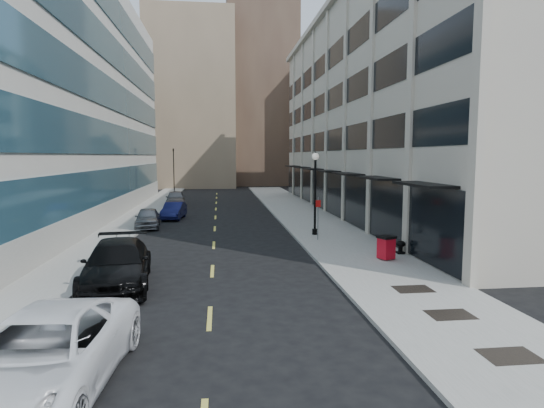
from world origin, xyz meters
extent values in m
plane|color=black|center=(0.00, 0.00, 0.00)|extent=(160.00, 160.00, 0.00)
cube|color=gray|center=(7.50, 20.00, 0.07)|extent=(5.00, 80.00, 0.15)
cube|color=gray|center=(-6.50, 20.00, 0.07)|extent=(3.00, 80.00, 0.15)
cube|color=#B2A796|center=(17.00, 27.00, 9.00)|extent=(14.00, 46.00, 18.00)
cube|color=black|center=(10.02, 27.00, 2.00)|extent=(0.18, 46.00, 3.60)
cube|color=#B2A796|center=(9.85, 27.00, 18.00)|extent=(0.60, 46.40, 0.50)
cube|color=black|center=(10.03, 27.00, 6.50)|extent=(0.12, 46.00, 1.80)
cube|color=black|center=(10.03, 27.00, 10.00)|extent=(0.12, 46.00, 1.80)
cube|color=black|center=(10.03, 27.00, 13.50)|extent=(0.12, 46.00, 1.80)
cube|color=#B2A796|center=(10.00, 4.00, 9.00)|extent=(0.35, 0.60, 18.00)
cube|color=#B2A796|center=(10.00, 10.00, 9.00)|extent=(0.35, 0.60, 18.00)
cube|color=#B2A796|center=(10.00, 16.00, 9.00)|extent=(0.35, 0.60, 18.00)
cube|color=#B2A796|center=(10.00, 22.00, 9.00)|extent=(0.35, 0.60, 18.00)
cube|color=#B2A796|center=(10.00, 28.00, 9.00)|extent=(0.35, 0.60, 18.00)
cube|color=#B2A796|center=(10.00, 34.00, 9.00)|extent=(0.35, 0.60, 18.00)
cube|color=#B2A796|center=(10.00, 40.00, 9.00)|extent=(0.35, 0.60, 18.00)
cube|color=#B2A796|center=(10.00, 46.00, 9.00)|extent=(0.35, 0.60, 18.00)
cube|color=black|center=(9.35, 7.00, 3.90)|extent=(1.30, 4.00, 0.12)
cube|color=black|center=(9.35, 13.00, 3.90)|extent=(1.30, 4.00, 0.12)
cube|color=black|center=(9.35, 19.00, 3.90)|extent=(1.30, 4.00, 0.12)
cube|color=black|center=(9.35, 25.00, 3.90)|extent=(1.30, 4.00, 0.12)
cube|color=black|center=(9.35, 31.00, 3.90)|extent=(1.30, 4.00, 0.12)
cube|color=black|center=(9.35, 37.00, 3.90)|extent=(1.30, 4.00, 0.12)
cube|color=black|center=(9.35, 43.00, 3.90)|extent=(1.30, 4.00, 0.12)
cube|color=beige|center=(-16.00, 27.00, 10.00)|extent=(16.00, 46.00, 20.00)
cube|color=gray|center=(-7.96, 27.00, 0.90)|extent=(0.20, 46.00, 1.80)
cube|color=#2D576A|center=(-7.97, 27.00, 3.00)|extent=(0.14, 45.60, 2.40)
cube|color=#2D576A|center=(-7.97, 27.00, 6.50)|extent=(0.14, 45.60, 2.40)
cube|color=#2D576A|center=(-7.97, 27.00, 10.00)|extent=(0.14, 45.60, 2.40)
cube|color=#2D576A|center=(-7.97, 27.00, 13.50)|extent=(0.14, 45.60, 2.40)
cube|color=#2D576A|center=(-7.97, 27.00, 17.00)|extent=(0.14, 45.60, 2.40)
cube|color=#947C61|center=(-4.00, 68.00, 14.00)|extent=(14.00, 18.00, 28.00)
cube|color=brown|center=(8.00, 72.00, 17.00)|extent=(12.00, 16.00, 34.00)
cube|color=#947C61|center=(-14.00, 78.00, 11.00)|extent=(12.00, 14.00, 22.00)
cube|color=#B2A796|center=(18.00, 66.00, 10.00)|extent=(10.00, 14.00, 20.00)
cube|color=black|center=(7.60, -2.00, 0.15)|extent=(1.40, 1.00, 0.01)
cube|color=black|center=(7.60, 1.00, 0.15)|extent=(1.40, 1.00, 0.01)
cube|color=black|center=(7.60, 3.80, 0.15)|extent=(1.40, 1.00, 0.01)
cube|color=#D8CC4C|center=(0.00, 2.00, 0.01)|extent=(0.15, 2.20, 0.01)
cube|color=#D8CC4C|center=(0.00, 8.00, 0.01)|extent=(0.15, 2.20, 0.01)
cube|color=#D8CC4C|center=(0.00, 14.00, 0.01)|extent=(0.15, 2.20, 0.01)
cube|color=#D8CC4C|center=(0.00, 20.00, 0.01)|extent=(0.15, 2.20, 0.01)
cube|color=#D8CC4C|center=(0.00, 26.00, 0.01)|extent=(0.15, 2.20, 0.01)
cube|color=#D8CC4C|center=(0.00, 32.00, 0.01)|extent=(0.15, 2.20, 0.01)
cube|color=#D8CC4C|center=(0.00, 38.00, 0.01)|extent=(0.15, 2.20, 0.01)
cube|color=#D8CC4C|center=(0.00, 44.00, 0.01)|extent=(0.15, 2.20, 0.01)
cube|color=#D8CC4C|center=(0.00, 50.00, 0.01)|extent=(0.15, 2.20, 0.01)
cylinder|color=black|center=(-5.50, 48.00, 3.00)|extent=(0.12, 0.12, 6.00)
imported|color=black|center=(-5.50, 48.00, 5.99)|extent=(0.66, 0.66, 1.98)
imported|color=white|center=(-3.49, -2.27, 0.88)|extent=(3.33, 6.51, 1.76)
imported|color=black|center=(-3.70, 6.00, 0.89)|extent=(3.19, 6.40, 1.79)
imported|color=gray|center=(-4.80, 21.00, 0.71)|extent=(2.09, 4.34, 1.43)
imported|color=#14184D|center=(-3.37, 25.53, 0.69)|extent=(1.86, 4.28, 1.37)
imported|color=slate|center=(-4.12, 35.00, 0.81)|extent=(2.22, 4.86, 1.62)
cube|color=red|center=(8.38, 8.71, 0.71)|extent=(0.83, 0.83, 1.02)
cube|color=black|center=(8.38, 8.71, 1.25)|extent=(0.94, 0.94, 0.12)
cylinder|color=black|center=(8.18, 9.04, 0.26)|extent=(0.06, 0.22, 0.22)
cylinder|color=black|center=(8.59, 9.04, 0.26)|extent=(0.06, 0.22, 0.22)
cylinder|color=black|center=(6.40, 16.00, 0.33)|extent=(0.32, 0.32, 0.36)
cylinder|color=black|center=(6.40, 16.00, 2.66)|extent=(0.14, 0.14, 4.63)
sphere|color=silver|center=(6.40, 16.00, 5.13)|extent=(0.44, 0.44, 0.44)
cone|color=black|center=(6.40, 16.00, 5.38)|extent=(0.12, 0.12, 0.18)
cylinder|color=slate|center=(6.20, 14.18, 1.43)|extent=(0.05, 0.05, 2.56)
cube|color=red|center=(6.20, 14.16, 2.34)|extent=(0.30, 0.05, 0.41)
cube|color=black|center=(9.60, 9.88, 0.20)|extent=(0.38, 0.38, 0.11)
cylinder|color=black|center=(9.60, 9.88, 0.41)|extent=(0.23, 0.23, 0.35)
ellipsoid|color=black|center=(9.60, 9.88, 0.66)|extent=(0.49, 0.49, 0.34)
camera|label=1|loc=(0.36, -12.20, 5.18)|focal=30.00mm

